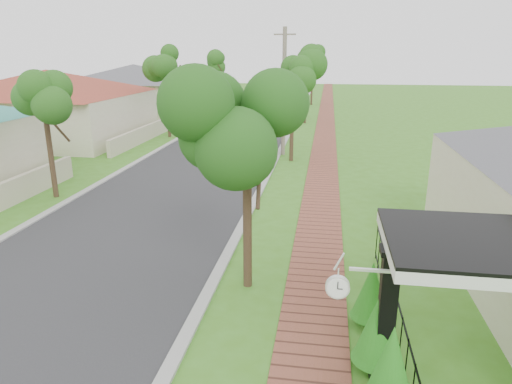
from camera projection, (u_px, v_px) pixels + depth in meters
The scene contains 16 objects.
ground at pixel (164, 321), 10.05m from camera, with size 160.00×160.00×0.00m, color #3F771C.
road at pixel (226, 144), 29.38m from camera, with size 7.00×120.00×0.02m, color #28282B.
kerb_right at pixel (283, 146), 28.84m from camera, with size 0.30×120.00×0.10m, color #9E9E99.
kerb_left at pixel (172, 143), 29.91m from camera, with size 0.30×120.00×0.10m, color #9E9E99.
sidewalk at pixel (324, 147), 28.46m from camera, with size 1.50×120.00×0.03m, color brown.
porch_post at pixel (386, 320), 8.10m from camera, with size 0.48×0.48×2.52m.
picket_fence at pixel (396, 319), 9.17m from camera, with size 0.03×8.02×1.00m.
street_trees at pixel (246, 68), 34.49m from camera, with size 10.70×37.65×5.89m.
hedge_row at pixel (386, 368), 7.23m from camera, with size 0.93×5.07×1.98m.
far_house_red at pixel (51, 104), 30.45m from camera, with size 15.56×15.56×4.60m.
far_house_grey at pixel (135, 89), 43.67m from camera, with size 15.56×15.56×4.60m.
parked_car_red at pixel (252, 138), 26.98m from camera, with size 1.93×4.81×1.64m, color #581A0D.
parked_car_white at pixel (288, 110), 40.53m from camera, with size 1.57×4.49×1.48m, color silver.
near_tree at pixel (247, 131), 10.44m from camera, with size 1.94×1.94×4.97m.
utility_pole at pixel (284, 92), 25.39m from camera, with size 1.20×0.24×7.00m.
station_clock at pixel (340, 286), 7.61m from camera, with size 1.06×0.13×0.58m.
Camera 1 is at (3.35, -8.35, 5.68)m, focal length 32.00 mm.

